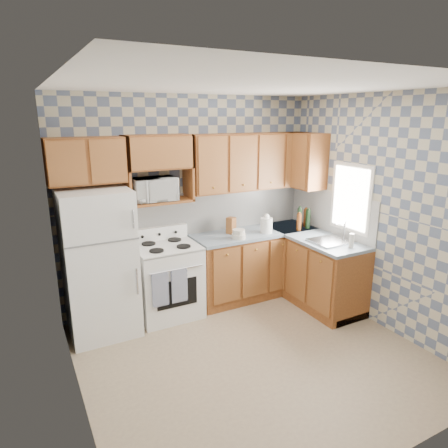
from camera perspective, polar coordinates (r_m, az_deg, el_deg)
The scene contains 30 objects.
floor at distance 4.44m, azimuth 4.18°, elevation -18.19°, with size 3.40×3.40×0.00m, color #866F58.
back_wall at distance 5.24m, azimuth -4.85°, elevation 3.15°, with size 3.40×0.02×2.70m, color slate.
right_wall at distance 4.97m, azimuth 21.37°, elevation 1.45°, with size 0.02×3.20×2.70m, color slate.
backsplash_back at distance 5.43m, azimuth -0.90°, elevation 2.01°, with size 2.60×0.01×0.56m, color white.
backsplash_right at distance 5.53m, azimuth 14.94°, elevation 1.72°, with size 0.01×1.60×0.56m, color white.
refrigerator at distance 4.71m, azimuth -17.43°, elevation -5.40°, with size 0.75×0.70×1.68m, color white.
stove_body at distance 5.06m, azimuth -8.09°, elevation -8.11°, with size 0.76×0.65×0.90m, color white.
cooktop at distance 4.90m, azimuth -8.29°, elevation -3.22°, with size 0.76×0.65×0.03m, color silver.
backguard at distance 5.12m, azimuth -9.38°, elevation -1.34°, with size 0.76×0.08×0.17m, color white.
dish_towel_left at distance 4.67m, azimuth -9.09°, elevation -9.21°, with size 0.19×0.03×0.41m, color navy.
dish_towel_right at distance 4.74m, azimuth -6.39°, elevation -8.72°, with size 0.19×0.03×0.41m, color navy.
base_cabinets_back at distance 5.62m, azimuth 4.37°, elevation -5.70°, with size 1.75×0.60×0.88m, color brown.
base_cabinets_right at distance 5.57m, azimuth 12.19°, elevation -6.22°, with size 0.60×1.60×0.88m, color brown.
countertop_back at distance 5.47m, azimuth 4.50°, elevation -1.21°, with size 1.77×0.63×0.04m, color slate.
countertop_right at distance 5.41m, azimuth 12.42°, elevation -1.69°, with size 0.63×1.60×0.04m, color slate.
upper_cabinets_back at distance 5.39m, azimuth 3.90°, elevation 8.89°, with size 1.75×0.33×0.74m, color brown.
upper_cabinets_fridge at distance 4.63m, azimuth -19.17°, elevation 8.54°, with size 0.82×0.33×0.50m, color brown.
upper_cabinets_right at distance 5.65m, azimuth 11.11°, elevation 8.94°, with size 0.33×0.70×0.74m, color brown.
microwave_shelf at distance 4.91m, azimuth -9.16°, elevation 3.19°, with size 0.80×0.33×0.03m, color brown.
microwave at distance 4.87m, azimuth -9.95°, elevation 4.92°, with size 0.51×0.34×0.28m, color white.
sink at distance 5.16m, azimuth 14.98°, elevation -2.40°, with size 0.48×0.40×0.03m, color #B7B7BC.
window at distance 5.23m, azimuth 17.67°, elevation 3.57°, with size 0.02×0.66×0.86m, color silver.
bottle_0 at distance 5.64m, azimuth 10.73°, elevation 0.82°, with size 0.06×0.06×0.29m, color black.
bottle_1 at distance 5.65m, azimuth 11.89°, elevation 0.70°, with size 0.06×0.06×0.27m, color black.
bottle_2 at distance 5.76m, azimuth 11.59°, elevation 0.88°, with size 0.06×0.06×0.25m, color #642E0F.
bottle_3 at distance 5.54m, azimuth 10.66°, elevation 0.26°, with size 0.06×0.06×0.23m, color #642E0F.
knife_block at distance 5.31m, azimuth 1.02°, elevation -0.21°, with size 0.10×0.10×0.22m, color brown.
electric_kettle at distance 5.37m, azimuth 6.07°, elevation -0.19°, with size 0.16×0.16×0.20m, color white.
food_containers at distance 5.10m, azimuth 2.12°, elevation -1.44°, with size 0.18×0.18×0.12m, color beige, non-canonical shape.
soap_bottle at distance 4.99m, azimuth 17.75°, elevation -2.26°, with size 0.06×0.06×0.17m, color beige.
Camera 1 is at (-2.01, -3.12, 2.45)m, focal length 32.00 mm.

